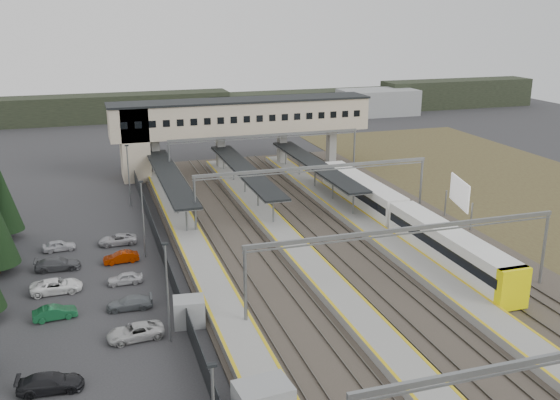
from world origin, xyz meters
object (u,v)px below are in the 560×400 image
object	(u,v)px
footbridge	(224,121)
billboard	(459,194)
train	(401,218)
relay_cabin_far	(189,312)

from	to	relation	value
footbridge	billboard	world-z (taller)	footbridge
footbridge	billboard	size ratio (longest dim) A/B	6.48
train	relay_cabin_far	bearing A→B (deg)	-152.66
relay_cabin_far	billboard	bearing A→B (deg)	23.37
relay_cabin_far	train	distance (m)	29.42
footbridge	billboard	bearing A→B (deg)	-57.97
footbridge	train	distance (m)	36.84
billboard	train	bearing A→B (deg)	-170.71
relay_cabin_far	billboard	size ratio (longest dim) A/B	0.43
footbridge	train	xyz separation A→B (m)	(12.30, -34.23, -5.86)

